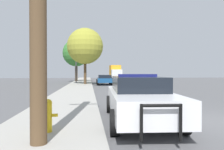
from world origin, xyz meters
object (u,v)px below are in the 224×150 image
(traffic_light, at_px, (84,57))
(box_truck, at_px, (115,72))
(tree_sidewalk_mid, at_px, (85,46))
(tree_sidewalk_far, at_px, (76,53))
(police_car, at_px, (138,97))
(car_background_oncoming, at_px, (132,78))
(fire_hydrant, at_px, (48,114))
(car_background_midblock, at_px, (104,79))

(traffic_light, xyz_separation_m, box_truck, (6.74, 17.74, -2.19))
(tree_sidewalk_mid, bearing_deg, traffic_light, 93.05)
(box_truck, bearing_deg, tree_sidewalk_far, 58.40)
(police_car, xyz_separation_m, tree_sidewalk_mid, (-2.15, 20.95, 4.17))
(police_car, relative_size, car_background_oncoming, 1.19)
(fire_hydrant, bearing_deg, tree_sidewalk_far, 91.91)
(police_car, xyz_separation_m, tree_sidewalk_far, (-3.77, 29.63, 4.05))
(fire_hydrant, xyz_separation_m, tree_sidewalk_far, (-1.04, 31.18, 4.28))
(car_background_midblock, height_order, box_truck, box_truck)
(traffic_light, bearing_deg, car_background_oncoming, -4.54)
(police_car, distance_m, car_background_oncoming, 24.76)
(traffic_light, xyz_separation_m, tree_sidewalk_far, (-1.41, 4.76, 0.95))
(box_truck, height_order, tree_sidewalk_far, tree_sidewalk_far)
(traffic_light, relative_size, car_background_oncoming, 1.18)
(tree_sidewalk_far, bearing_deg, traffic_light, -73.48)
(car_background_oncoming, height_order, car_background_midblock, car_background_oncoming)
(car_background_midblock, height_order, tree_sidewalk_mid, tree_sidewalk_mid)
(traffic_light, distance_m, tree_sidewalk_far, 5.05)
(tree_sidewalk_far, bearing_deg, police_car, -82.75)
(police_car, distance_m, car_background_midblock, 21.14)
(car_background_oncoming, bearing_deg, car_background_midblock, 38.24)
(police_car, distance_m, traffic_light, 25.17)
(traffic_light, bearing_deg, police_car, -84.59)
(police_car, bearing_deg, box_truck, -92.70)
(police_car, bearing_deg, tree_sidewalk_mid, -80.97)
(fire_hydrant, relative_size, car_background_oncoming, 0.18)
(car_background_midblock, relative_size, box_truck, 0.62)
(car_background_midblock, height_order, tree_sidewalk_far, tree_sidewalk_far)
(police_car, bearing_deg, tree_sidewalk_far, -79.58)
(car_background_oncoming, xyz_separation_m, tree_sidewalk_far, (-8.47, 5.32, 4.12))
(police_car, distance_m, tree_sidewalk_mid, 21.47)
(traffic_light, bearing_deg, tree_sidewalk_mid, -86.95)
(traffic_light, bearing_deg, car_background_midblock, -54.49)
(traffic_light, bearing_deg, tree_sidewalk_far, 106.52)
(car_background_oncoming, bearing_deg, box_truck, -86.54)
(police_car, distance_m, fire_hydrant, 3.15)
(fire_hydrant, xyz_separation_m, box_truck, (7.11, 44.16, 1.13))
(fire_hydrant, bearing_deg, car_background_oncoming, 73.96)
(fire_hydrant, bearing_deg, traffic_light, 89.19)
(police_car, relative_size, tree_sidewalk_mid, 0.76)
(police_car, distance_m, tree_sidewalk_far, 30.14)
(police_car, height_order, car_background_oncoming, police_car)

